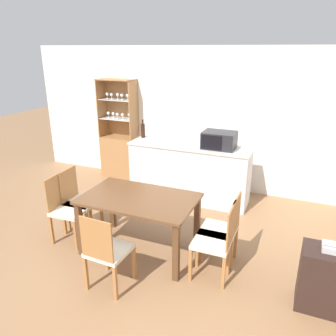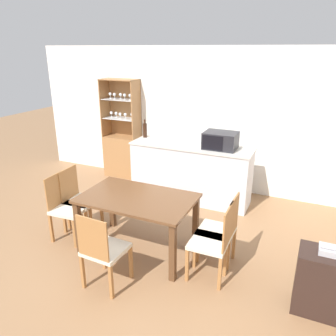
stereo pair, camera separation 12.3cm
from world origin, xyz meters
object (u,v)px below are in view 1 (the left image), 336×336
(side_cabinet, at_px, (327,280))
(telephone, at_px, (335,248))
(dining_chair_side_right_near, at_px, (216,241))
(dining_chair_side_left_near, at_px, (67,209))
(dining_chair_head_near, at_px, (107,251))
(wine_bottle, at_px, (143,130))
(dining_chair_side_right_far, at_px, (222,230))
(microwave, at_px, (219,140))
(dining_table, at_px, (139,205))
(dining_chair_side_left_far, at_px, (79,201))
(display_cabinet, at_px, (120,149))

(side_cabinet, height_order, telephone, telephone)
(dining_chair_side_right_near, bearing_deg, dining_chair_side_left_near, 89.23)
(dining_chair_side_right_near, height_order, dining_chair_head_near, same)
(dining_chair_head_near, bearing_deg, wine_bottle, 110.83)
(dining_chair_side_right_far, distance_m, side_cabinet, 1.21)
(side_cabinet, bearing_deg, microwave, 130.06)
(dining_table, relative_size, dining_chair_side_right_near, 1.55)
(dining_chair_side_right_far, height_order, wine_bottle, wine_bottle)
(wine_bottle, bearing_deg, dining_chair_side_left_near, -94.37)
(dining_table, xyz_separation_m, dining_chair_side_left_far, (-1.04, 0.13, -0.19))
(dining_chair_side_left_far, height_order, dining_chair_side_left_near, same)
(dining_chair_side_left_far, relative_size, side_cabinet, 1.38)
(dining_chair_side_left_far, relative_size, dining_chair_side_right_far, 1.00)
(dining_table, bearing_deg, dining_chair_side_right_near, -7.21)
(wine_bottle, relative_size, telephone, 1.40)
(dining_chair_side_right_far, xyz_separation_m, side_cabinet, (1.16, -0.32, -0.13))
(telephone, bearing_deg, dining_chair_side_left_near, 179.32)
(dining_table, distance_m, wine_bottle, 2.13)
(microwave, relative_size, telephone, 2.24)
(dining_chair_side_right_near, distance_m, wine_bottle, 2.86)
(dining_chair_side_left_far, distance_m, telephone, 3.27)
(telephone, bearing_deg, dining_table, 175.51)
(dining_table, distance_m, dining_chair_side_left_far, 1.06)
(dining_chair_side_left_near, distance_m, dining_chair_side_right_near, 2.07)
(dining_chair_head_near, xyz_separation_m, microwave, (0.56, 2.52, 0.65))
(dining_chair_head_near, distance_m, wine_bottle, 2.87)
(dining_table, relative_size, side_cabinet, 2.13)
(dining_chair_side_right_near, relative_size, dining_chair_head_near, 1.00)
(dining_chair_side_left_near, height_order, side_cabinet, dining_chair_side_left_near)
(dining_chair_head_near, relative_size, telephone, 3.93)
(display_cabinet, height_order, side_cabinet, display_cabinet)
(dining_chair_side_right_near, xyz_separation_m, telephone, (1.17, -0.04, 0.24))
(dining_table, relative_size, dining_chair_side_right_far, 1.55)
(dining_chair_side_right_far, height_order, side_cabinet, dining_chair_side_right_far)
(dining_chair_side_left_far, xyz_separation_m, dining_chair_side_right_far, (2.07, 0.00, 0.00))
(dining_chair_head_near, bearing_deg, side_cabinet, 17.08)
(microwave, distance_m, side_cabinet, 2.66)
(dining_chair_side_left_near, distance_m, dining_chair_side_right_far, 2.09)
(microwave, bearing_deg, dining_chair_head_near, -102.45)
(dining_table, relative_size, microwave, 2.71)
(dining_chair_head_near, bearing_deg, telephone, 17.49)
(dining_table, height_order, wine_bottle, wine_bottle)
(wine_bottle, bearing_deg, dining_chair_side_right_near, -46.40)
(wine_bottle, distance_m, side_cabinet, 3.79)
(display_cabinet, relative_size, dining_chair_side_right_near, 2.13)
(microwave, distance_m, telephone, 2.57)
(dining_chair_side_right_near, bearing_deg, dining_chair_side_right_far, -0.87)
(dining_chair_side_right_far, xyz_separation_m, telephone, (1.17, -0.30, 0.24))
(dining_table, height_order, dining_chair_head_near, dining_chair_head_near)
(display_cabinet, xyz_separation_m, dining_table, (1.59, -2.23, 0.07))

